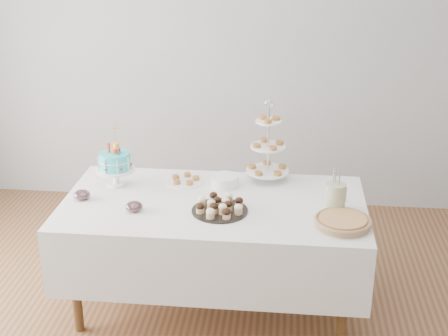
# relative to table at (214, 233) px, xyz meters

# --- Properties ---
(floor) EXTENTS (5.00, 5.00, 0.00)m
(floor) POSITION_rel_table_xyz_m (0.00, -0.30, -0.54)
(floor) COLOR brown
(floor) RESTS_ON ground
(walls) EXTENTS (5.04, 4.04, 2.70)m
(walls) POSITION_rel_table_xyz_m (0.00, -0.30, 0.81)
(walls) COLOR #9EA0A3
(walls) RESTS_ON floor
(table) EXTENTS (1.92, 1.02, 0.77)m
(table) POSITION_rel_table_xyz_m (0.00, 0.00, 0.00)
(table) COLOR white
(table) RESTS_ON floor
(birthday_cake) EXTENTS (0.26, 0.26, 0.40)m
(birthday_cake) POSITION_rel_table_xyz_m (-0.68, 0.19, 0.34)
(birthday_cake) COLOR white
(birthday_cake) RESTS_ON table
(cupcake_tray) EXTENTS (0.35, 0.35, 0.08)m
(cupcake_tray) POSITION_rel_table_xyz_m (0.06, -0.14, 0.27)
(cupcake_tray) COLOR black
(cupcake_tray) RESTS_ON table
(pie) EXTENTS (0.34, 0.34, 0.05)m
(pie) POSITION_rel_table_xyz_m (0.79, -0.25, 0.26)
(pie) COLOR tan
(pie) RESTS_ON table
(tiered_stand) EXTENTS (0.29, 0.29, 0.57)m
(tiered_stand) POSITION_rel_table_xyz_m (0.32, 0.40, 0.46)
(tiered_stand) COLOR silver
(tiered_stand) RESTS_ON table
(plate_stack) EXTENTS (0.19, 0.19, 0.07)m
(plate_stack) POSITION_rel_table_xyz_m (0.04, 0.26, 0.26)
(plate_stack) COLOR white
(plate_stack) RESTS_ON table
(pastry_plate) EXTENTS (0.25, 0.25, 0.04)m
(pastry_plate) POSITION_rel_table_xyz_m (-0.23, 0.29, 0.24)
(pastry_plate) COLOR white
(pastry_plate) RESTS_ON table
(jam_bowl_a) EXTENTS (0.11, 0.11, 0.06)m
(jam_bowl_a) POSITION_rel_table_xyz_m (-0.47, -0.18, 0.26)
(jam_bowl_a) COLOR silver
(jam_bowl_a) RESTS_ON table
(jam_bowl_b) EXTENTS (0.11, 0.11, 0.06)m
(jam_bowl_b) POSITION_rel_table_xyz_m (-0.84, -0.05, 0.26)
(jam_bowl_b) COLOR silver
(jam_bowl_b) RESTS_ON table
(utensil_pitcher) EXTENTS (0.13, 0.12, 0.28)m
(utensil_pitcher) POSITION_rel_table_xyz_m (0.75, -0.06, 0.33)
(utensil_pitcher) COLOR beige
(utensil_pitcher) RESTS_ON table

